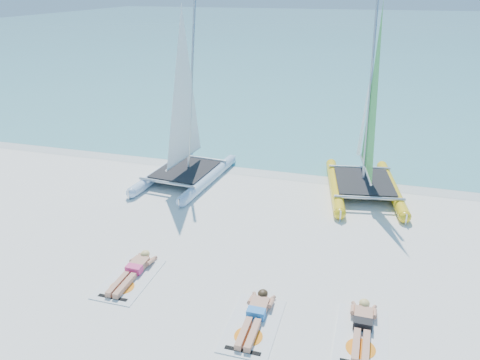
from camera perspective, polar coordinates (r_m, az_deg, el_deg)
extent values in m
plane|color=white|center=(12.09, 2.77, -8.71)|extent=(140.00, 140.00, 0.00)
cube|color=#70B8BA|center=(73.34, 15.17, 17.22)|extent=(140.00, 115.00, 0.01)
cube|color=silver|center=(16.93, 7.22, 0.77)|extent=(140.00, 1.40, 0.01)
cylinder|color=silver|center=(16.78, -9.35, 1.07)|extent=(0.70, 4.02, 0.35)
cone|color=silver|center=(18.59, -5.95, 3.44)|extent=(0.38, 0.54, 0.34)
cylinder|color=silver|center=(15.99, -3.80, 0.22)|extent=(0.70, 4.02, 0.35)
cone|color=silver|center=(17.87, -0.82, 2.76)|extent=(0.38, 0.54, 0.34)
cube|color=black|center=(16.29, -6.68, 1.32)|extent=(1.91, 2.35, 0.03)
cylinder|color=#B6B9BE|center=(16.12, -5.93, 11.35)|extent=(0.17, 1.06, 5.52)
cylinder|color=yellow|center=(15.68, 11.50, -0.67)|extent=(1.04, 4.09, 0.36)
cone|color=yellow|center=(17.77, 11.00, 2.22)|extent=(0.43, 0.57, 0.34)
cylinder|color=yellow|center=(15.96, 18.04, -0.96)|extent=(1.04, 4.09, 0.36)
cone|color=yellow|center=(18.01, 16.80, 1.93)|extent=(0.43, 0.57, 0.34)
cube|color=black|center=(15.72, 14.87, -0.12)|extent=(2.11, 2.51, 0.03)
cylinder|color=#B6B9BE|center=(15.59, 15.59, 10.50)|extent=(0.27, 1.07, 5.64)
cube|color=silver|center=(11.36, -13.30, -11.63)|extent=(1.00, 1.85, 0.02)
cube|color=tan|center=(11.61, -12.32, -10.07)|extent=(0.36, 0.55, 0.17)
cube|color=#E53678|center=(11.46, -12.80, -10.55)|extent=(0.37, 0.22, 0.17)
cube|color=tan|center=(11.06, -14.28, -12.32)|extent=(0.31, 0.85, 0.13)
sphere|color=tan|center=(11.86, -11.50, -8.99)|extent=(0.21, 0.21, 0.21)
ellipsoid|color=#E1BF69|center=(11.84, -11.49, -8.80)|extent=(0.22, 0.24, 0.15)
cube|color=silver|center=(9.81, 1.60, -17.26)|extent=(1.00, 1.85, 0.02)
cube|color=tan|center=(10.06, 2.26, -15.26)|extent=(0.36, 0.55, 0.17)
cube|color=blue|center=(9.91, 1.96, -15.92)|extent=(0.37, 0.22, 0.17)
cube|color=tan|center=(9.49, 1.00, -18.30)|extent=(0.31, 0.85, 0.13)
sphere|color=tan|center=(10.32, 2.78, -13.86)|extent=(0.21, 0.21, 0.21)
ellipsoid|color=#322312|center=(10.31, 2.80, -13.65)|extent=(0.22, 0.24, 0.15)
cube|color=silver|center=(9.84, 14.59, -17.98)|extent=(1.00, 1.85, 0.02)
cube|color=tan|center=(10.11, 14.78, -15.94)|extent=(0.36, 0.55, 0.17)
cube|color=black|center=(9.95, 14.73, -16.63)|extent=(0.37, 0.22, 0.17)
cube|color=tan|center=(9.51, 14.52, -19.07)|extent=(0.31, 0.85, 0.13)
sphere|color=tan|center=(10.38, 14.90, -14.51)|extent=(0.21, 0.21, 0.21)
ellipsoid|color=#E1BF69|center=(10.36, 14.93, -14.31)|extent=(0.22, 0.24, 0.15)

